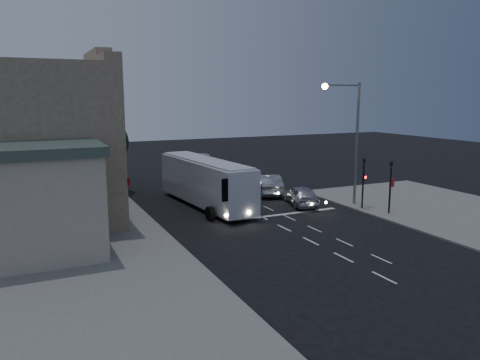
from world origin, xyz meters
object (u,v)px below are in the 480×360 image
regulatory_sign (391,189)px  tour_bus (205,181)px  car_sedan_c (219,168)px  traffic_signal_side (391,181)px  streetlight (350,130)px  car_extra (198,160)px  street_tree (104,140)px  traffic_signal_main (364,177)px  car_sedan_a (268,184)px  car_sedan_b (241,176)px  car_suv (301,196)px

regulatory_sign → tour_bus: bearing=149.3°
car_sedan_c → traffic_signal_side: 21.32m
traffic_signal_side → streetlight: 4.84m
car_extra → street_tree: bearing=30.4°
regulatory_sign → streetlight: streetlight is taller
car_extra → traffic_signal_main: 25.50m
car_sedan_a → car_sedan_b: size_ratio=0.96×
tour_bus → car_sedan_a: tour_bus is taller
tour_bus → regulatory_sign: size_ratio=5.35×
car_suv → streetlight: streetlight is taller
car_sedan_a → car_extra: size_ratio=1.12×
car_suv → car_extra: bearing=-73.8°
car_sedan_b → regulatory_sign: regulatory_sign is taller
tour_bus → car_sedan_c: tour_bus is taller
car_sedan_a → streetlight: streetlight is taller
car_extra → street_tree: street_tree is taller
car_suv → streetlight: 6.05m
traffic_signal_main → street_tree: 21.38m
tour_bus → car_sedan_a: bearing=10.9°
car_extra → traffic_signal_main: traffic_signal_main is taller
car_sedan_c → street_tree: (-12.38, -4.62, 3.80)m
car_suv → street_tree: 17.22m
traffic_signal_main → street_tree: size_ratio=0.66×
regulatory_sign → traffic_signal_side: bearing=-136.1°
car_sedan_b → streetlight: size_ratio=0.59×
traffic_signal_side → street_tree: 23.24m
car_sedan_b → traffic_signal_side: 15.56m
streetlight → street_tree: (-15.55, 12.82, -1.23)m
car_sedan_c → traffic_signal_side: size_ratio=1.22×
car_suv → car_sedan_b: (-0.42, 9.83, 0.01)m
car_sedan_c → street_tree: 13.75m
traffic_signal_main → tour_bus: bearing=149.4°
traffic_signal_main → traffic_signal_side: 2.10m
tour_bus → street_tree: (-5.87, 8.36, 2.57)m
car_sedan_a → regulatory_sign: (5.28, -8.72, 0.76)m
car_suv → traffic_signal_main: bearing=153.3°
car_suv → regulatory_sign: (5.00, -4.04, 0.84)m
traffic_signal_main → traffic_signal_side: bearing=-70.5°
car_suv → traffic_signal_side: (4.00, -5.00, 1.67)m
tour_bus → car_sedan_a: 6.70m
car_sedan_c → tour_bus: bearing=83.4°
traffic_signal_side → street_tree: street_tree is taller
car_sedan_c → streetlight: (3.17, -17.45, 5.04)m
car_suv → street_tree: street_tree is taller
tour_bus → streetlight: 11.32m
tour_bus → regulatory_sign: bearing=-35.7°
tour_bus → car_sedan_c: bearing=58.3°
car_extra → street_tree: size_ratio=0.73×
car_extra → traffic_signal_side: traffic_signal_side is taller
street_tree → traffic_signal_main: bearing=-42.0°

